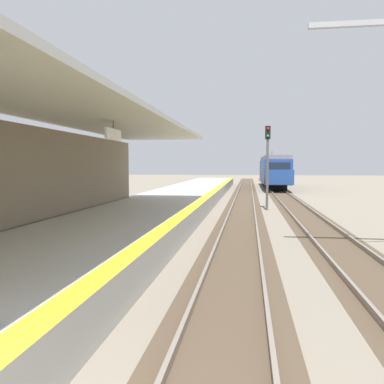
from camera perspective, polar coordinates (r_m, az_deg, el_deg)
The scene contains 6 objects.
station_platform at distance 19.17m, azimuth -6.23°, elevation -3.16°, with size 5.00×80.00×0.91m.
station_building_with_canopy at distance 12.48m, azimuth -23.49°, elevation 2.92°, with size 4.85×24.00×4.43m.
track_pair_nearest_platform at distance 22.60m, azimuth 7.25°, elevation -3.12°, with size 2.34×120.00×0.16m.
track_pair_middle at distance 22.80m, azimuth 15.84°, elevation -3.18°, with size 2.34×120.00×0.16m.
approaching_train at distance 50.14m, azimuth 11.70°, elevation 3.11°, with size 2.93×19.60×4.76m.
rail_signal_post at distance 24.86m, azimuth 10.85°, elevation 4.74°, with size 0.32×0.34×5.20m.
Camera 1 is at (2.25, -2.43, 2.80)m, focal length 36.93 mm.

